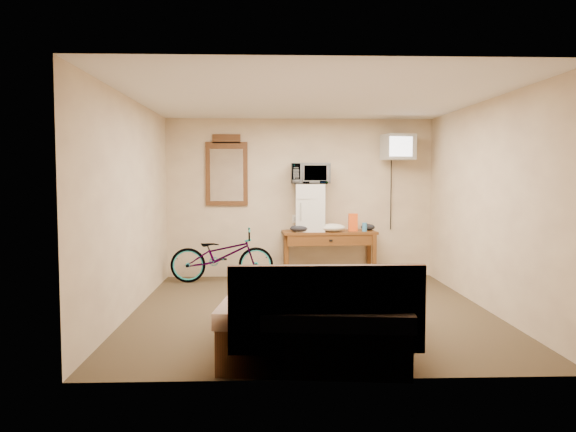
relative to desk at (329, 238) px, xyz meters
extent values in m
plane|color=#463623|center=(-0.44, -2.00, -0.64)|extent=(4.60, 4.60, 0.00)
plane|color=silver|center=(-0.44, -2.00, 1.86)|extent=(4.60, 4.60, 0.00)
cube|color=beige|center=(-0.44, 0.30, 0.61)|extent=(4.20, 0.04, 2.50)
cube|color=beige|center=(-0.44, -4.30, 0.61)|extent=(4.20, 0.04, 2.50)
cube|color=beige|center=(-2.54, -2.00, 0.61)|extent=(0.04, 4.60, 2.50)
cube|color=beige|center=(1.66, -2.00, 0.61)|extent=(0.04, 4.60, 2.50)
cube|color=white|center=(-0.52, 0.29, 0.28)|extent=(0.08, 0.01, 0.13)
cube|color=brown|center=(0.00, 0.04, 0.09)|extent=(1.47, 0.64, 0.04)
cube|color=brown|center=(-0.67, -0.18, -0.28)|extent=(0.06, 0.06, 0.71)
cube|color=brown|center=(0.67, -0.18, -0.28)|extent=(0.06, 0.06, 0.71)
cube|color=brown|center=(-0.67, 0.27, -0.28)|extent=(0.06, 0.06, 0.71)
cube|color=brown|center=(0.67, 0.27, -0.28)|extent=(0.06, 0.06, 0.71)
cube|color=brown|center=(0.00, -0.20, -0.01)|extent=(1.32, 0.12, 0.16)
cube|color=black|center=(0.00, -0.22, -0.01)|extent=(0.05, 0.02, 0.03)
cube|color=silver|center=(-0.29, 0.03, 0.48)|extent=(0.47, 0.45, 0.73)
cube|color=#ABABA6|center=(-0.29, -0.18, 0.62)|extent=(0.44, 0.01, 0.00)
cylinder|color=#ABABA6|center=(-0.45, -0.19, 0.43)|extent=(0.02, 0.02, 0.26)
imported|color=silver|center=(-0.29, 0.03, 1.00)|extent=(0.59, 0.40, 0.32)
cube|color=#FF5616|center=(0.37, 0.02, 0.25)|extent=(0.14, 0.09, 0.27)
cylinder|color=#3888BF|center=(0.54, -0.04, 0.18)|extent=(0.08, 0.08, 0.13)
ellipsoid|color=white|center=(0.03, -0.09, 0.18)|extent=(0.40, 0.31, 0.12)
ellipsoid|color=black|center=(-0.47, -0.11, 0.17)|extent=(0.29, 0.22, 0.11)
ellipsoid|color=black|center=(0.62, 0.12, 0.16)|extent=(0.22, 0.18, 0.10)
cube|color=black|center=(1.06, 0.29, 1.31)|extent=(0.14, 0.02, 0.14)
cylinder|color=black|center=(1.06, 0.24, 1.31)|extent=(0.05, 0.30, 0.05)
cube|color=#ABABA6|center=(1.06, 0.02, 1.41)|extent=(0.51, 0.46, 0.39)
cube|color=white|center=(1.06, -0.17, 1.41)|extent=(0.37, 0.09, 0.30)
cube|color=black|center=(1.06, 0.21, 1.41)|extent=(0.27, 0.07, 0.24)
cube|color=brown|center=(-1.59, 0.28, 1.00)|extent=(0.66, 0.04, 0.99)
cube|color=brown|center=(-1.59, 0.28, 1.54)|extent=(0.44, 0.04, 0.14)
cube|color=white|center=(-1.59, 0.26, 0.98)|extent=(0.52, 0.01, 0.82)
imported|color=black|center=(-1.64, -0.16, -0.23)|extent=(1.57, 0.62, 0.81)
cube|color=brown|center=(-0.49, -3.30, -0.44)|extent=(1.77, 2.22, 0.40)
cube|color=beige|center=(-0.49, -3.30, -0.19)|extent=(1.81, 2.27, 0.14)
cube|color=brown|center=(-0.49, -4.26, -0.09)|extent=(1.55, 0.08, 0.70)
ellipsoid|color=silver|center=(-0.85, -3.95, -0.06)|extent=(0.57, 0.35, 0.20)
ellipsoid|color=silver|center=(-0.13, -3.95, -0.06)|extent=(0.57, 0.35, 0.20)
camera|label=1|loc=(-0.96, -8.58, 0.95)|focal=35.00mm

